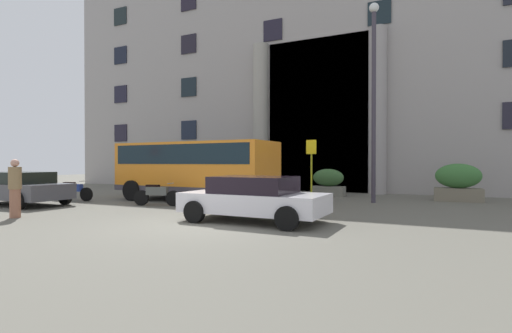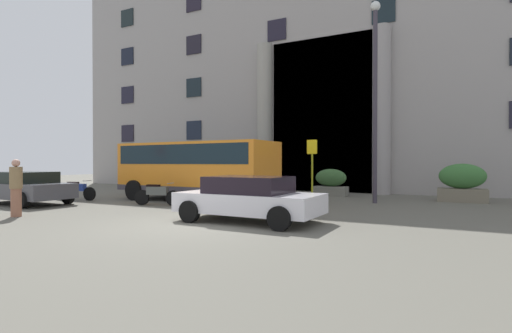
{
  "view_description": "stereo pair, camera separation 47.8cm",
  "coord_description": "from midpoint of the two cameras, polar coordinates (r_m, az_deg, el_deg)",
  "views": [
    {
      "loc": [
        5.9,
        -8.3,
        1.69
      ],
      "look_at": [
        -0.72,
        5.56,
        1.53
      ],
      "focal_mm": 26.41,
      "sensor_mm": 36.0,
      "label": 1
    },
    {
      "loc": [
        6.33,
        -8.08,
        1.69
      ],
      "look_at": [
        -0.72,
        5.56,
        1.53
      ],
      "focal_mm": 26.41,
      "sensor_mm": 36.0,
      "label": 2
    }
  ],
  "objects": [
    {
      "name": "ground_plane",
      "position": [
        10.37,
        -11.17,
        -9.12
      ],
      "size": [
        80.0,
        64.0,
        0.12
      ],
      "primitive_type": "cube",
      "color": "#605D53"
    },
    {
      "name": "office_building_facade",
      "position": [
        27.35,
        12.18,
        15.86
      ],
      "size": [
        39.03,
        9.73,
        17.79
      ],
      "color": "#9C9692",
      "rests_on": "ground_plane"
    },
    {
      "name": "orange_minibus",
      "position": [
        16.82,
        -9.95,
        0.11
      ],
      "size": [
        7.2,
        2.9,
        2.56
      ],
      "rotation": [
        0.0,
        0.0,
        -0.02
      ],
      "color": "orange",
      "rests_on": "ground_plane"
    },
    {
      "name": "bus_stop_sign",
      "position": [
        16.22,
        7.55,
        0.43
      ],
      "size": [
        0.44,
        0.08,
        2.65
      ],
      "color": "#989B17",
      "rests_on": "ground_plane"
    },
    {
      "name": "hedge_planter_east",
      "position": [
        21.14,
        -3.32,
        -2.39
      ],
      "size": [
        2.0,
        0.76,
        1.21
      ],
      "color": "slate",
      "rests_on": "ground_plane"
    },
    {
      "name": "hedge_planter_far_west",
      "position": [
        18.5,
        27.64,
        -2.24
      ],
      "size": [
        1.91,
        0.92,
        1.64
      ],
      "color": "#716957",
      "rests_on": "ground_plane"
    },
    {
      "name": "hedge_planter_west",
      "position": [
        23.99,
        -13.24,
        -1.81
      ],
      "size": [
        2.16,
        0.99,
        1.41
      ],
      "color": "slate",
      "rests_on": "ground_plane"
    },
    {
      "name": "hedge_planter_entrance_left",
      "position": [
        19.3,
        10.18,
        -2.46
      ],
      "size": [
        1.63,
        0.74,
        1.36
      ],
      "color": "slate",
      "rests_on": "ground_plane"
    },
    {
      "name": "parked_sedan_far",
      "position": [
        10.78,
        -1.59,
        -4.8
      ],
      "size": [
        4.12,
        2.14,
        1.29
      ],
      "rotation": [
        0.0,
        0.0,
        -0.02
      ],
      "color": "silver",
      "rests_on": "ground_plane"
    },
    {
      "name": "parked_sedan_second",
      "position": [
        17.77,
        -32.85,
        -2.72
      ],
      "size": [
        4.28,
        2.07,
        1.32
      ],
      "rotation": [
        0.0,
        0.0,
        -0.01
      ],
      "color": "#4A4A50",
      "rests_on": "ground_plane"
    },
    {
      "name": "motorcycle_near_kerb",
      "position": [
        12.62,
        -1.12,
        -4.99
      ],
      "size": [
        2.04,
        0.56,
        0.89
      ],
      "rotation": [
        0.0,
        0.0,
        0.14
      ],
      "color": "black",
      "rests_on": "ground_plane"
    },
    {
      "name": "motorcycle_far_end",
      "position": [
        15.29,
        -15.76,
        -4.05
      ],
      "size": [
        1.9,
        0.72,
        0.89
      ],
      "rotation": [
        0.0,
        0.0,
        0.26
      ],
      "color": "black",
      "rests_on": "ground_plane"
    },
    {
      "name": "scooter_by_planter",
      "position": [
        18.62,
        -26.79,
        -3.25
      ],
      "size": [
        2.01,
        0.63,
        0.89
      ],
      "rotation": [
        0.0,
        0.0,
        0.18
      ],
      "color": "black",
      "rests_on": "ground_plane"
    },
    {
      "name": "pedestrian_man_red_shirt",
      "position": [
        13.79,
        -33.53,
        -2.74
      ],
      "size": [
        0.36,
        0.36,
        1.79
      ],
      "rotation": [
        0.0,
        0.0,
        5.09
      ],
      "color": "#945F48",
      "rests_on": "ground_plane"
    },
    {
      "name": "lamppost_plaza_centre",
      "position": [
        16.72,
        16.61,
        11.35
      ],
      "size": [
        0.4,
        0.4,
        8.35
      ],
      "color": "#3A343F",
      "rests_on": "ground_plane"
    }
  ]
}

